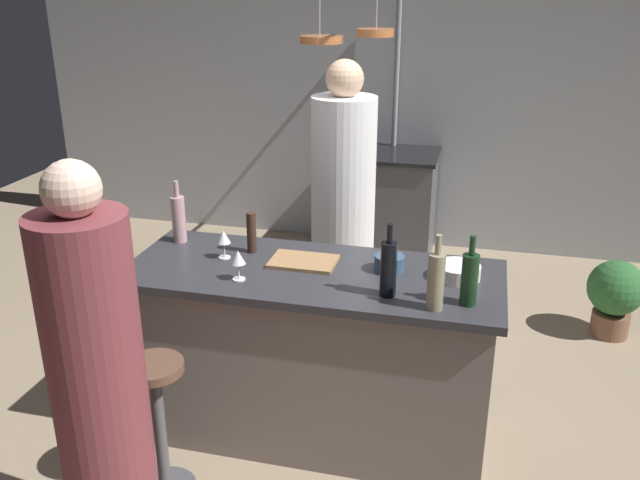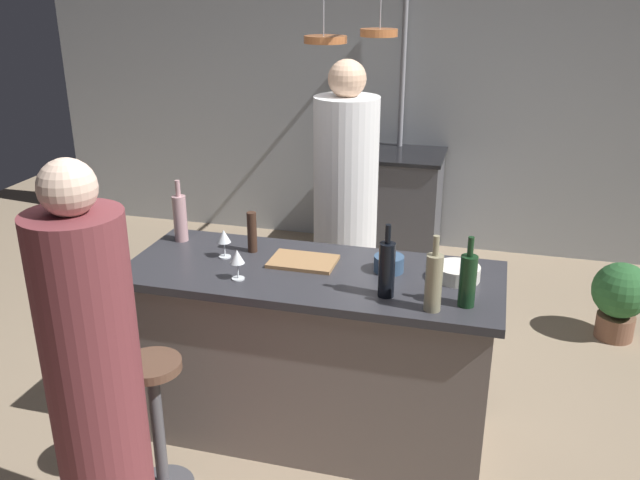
{
  "view_description": "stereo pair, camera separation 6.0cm",
  "coord_description": "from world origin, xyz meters",
  "px_view_note": "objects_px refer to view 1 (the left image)",
  "views": [
    {
      "loc": [
        0.75,
        -2.83,
        2.2
      ],
      "look_at": [
        0.0,
        0.15,
        1.0
      ],
      "focal_mm": 37.67,
      "sensor_mm": 36.0,
      "label": 1
    },
    {
      "loc": [
        0.8,
        -2.81,
        2.2
      ],
      "look_at": [
        0.0,
        0.15,
        1.0
      ],
      "focal_mm": 37.67,
      "sensor_mm": 36.0,
      "label": 2
    }
  ],
  "objects_px": {
    "chef": "(343,223)",
    "wine_glass_near_left_guest": "(238,259)",
    "guest_left": "(100,392)",
    "potted_plant": "(615,294)",
    "mixing_bowl_ceramic": "(458,272)",
    "wine_bottle_white": "(436,280)",
    "cutting_board": "(303,262)",
    "mixing_bowl_blue": "(389,263)",
    "pepper_mill": "(252,233)",
    "wine_bottle_red": "(470,278)",
    "stove_range": "(387,204)",
    "wine_glass_near_right_guest": "(224,238)",
    "wine_bottle_dark": "(388,268)",
    "wine_bottle_rose": "(179,218)",
    "bar_stool_left": "(159,423)"
  },
  "relations": [
    {
      "from": "chef",
      "to": "wine_glass_near_left_guest",
      "type": "relative_size",
      "value": 12.25
    },
    {
      "from": "guest_left",
      "to": "wine_glass_near_left_guest",
      "type": "height_order",
      "value": "guest_left"
    },
    {
      "from": "potted_plant",
      "to": "mixing_bowl_ceramic",
      "type": "distance_m",
      "value": 1.78
    },
    {
      "from": "wine_bottle_white",
      "to": "mixing_bowl_ceramic",
      "type": "height_order",
      "value": "wine_bottle_white"
    },
    {
      "from": "cutting_board",
      "to": "wine_glass_near_left_guest",
      "type": "distance_m",
      "value": 0.36
    },
    {
      "from": "wine_bottle_white",
      "to": "mixing_bowl_blue",
      "type": "distance_m",
      "value": 0.43
    },
    {
      "from": "chef",
      "to": "cutting_board",
      "type": "xyz_separation_m",
      "value": [
        -0.02,
        -0.8,
        0.08
      ]
    },
    {
      "from": "pepper_mill",
      "to": "wine_bottle_red",
      "type": "bearing_deg",
      "value": -16.99
    },
    {
      "from": "stove_range",
      "to": "wine_bottle_red",
      "type": "distance_m",
      "value": 2.79
    },
    {
      "from": "cutting_board",
      "to": "pepper_mill",
      "type": "bearing_deg",
      "value": 165.07
    },
    {
      "from": "pepper_mill",
      "to": "mixing_bowl_blue",
      "type": "height_order",
      "value": "pepper_mill"
    },
    {
      "from": "wine_glass_near_right_guest",
      "to": "mixing_bowl_ceramic",
      "type": "relative_size",
      "value": 0.7
    },
    {
      "from": "stove_range",
      "to": "mixing_bowl_ceramic",
      "type": "bearing_deg",
      "value": -74.08
    },
    {
      "from": "mixing_bowl_blue",
      "to": "wine_bottle_dark",
      "type": "bearing_deg",
      "value": -83.0
    },
    {
      "from": "guest_left",
      "to": "wine_bottle_red",
      "type": "height_order",
      "value": "guest_left"
    },
    {
      "from": "pepper_mill",
      "to": "wine_bottle_rose",
      "type": "relative_size",
      "value": 0.64
    },
    {
      "from": "guest_left",
      "to": "pepper_mill",
      "type": "relative_size",
      "value": 7.87
    },
    {
      "from": "potted_plant",
      "to": "pepper_mill",
      "type": "bearing_deg",
      "value": -147.44
    },
    {
      "from": "pepper_mill",
      "to": "chef",
      "type": "bearing_deg",
      "value": 66.38
    },
    {
      "from": "chef",
      "to": "cutting_board",
      "type": "bearing_deg",
      "value": -91.74
    },
    {
      "from": "chef",
      "to": "guest_left",
      "type": "relative_size",
      "value": 1.08
    },
    {
      "from": "pepper_mill",
      "to": "wine_bottle_rose",
      "type": "distance_m",
      "value": 0.42
    },
    {
      "from": "stove_range",
      "to": "mixing_bowl_ceramic",
      "type": "relative_size",
      "value": 4.29
    },
    {
      "from": "wine_bottle_dark",
      "to": "chef",
      "type": "bearing_deg",
      "value": 112.14
    },
    {
      "from": "wine_bottle_white",
      "to": "mixing_bowl_blue",
      "type": "height_order",
      "value": "wine_bottle_white"
    },
    {
      "from": "cutting_board",
      "to": "wine_bottle_dark",
      "type": "distance_m",
      "value": 0.53
    },
    {
      "from": "potted_plant",
      "to": "wine_glass_near_left_guest",
      "type": "distance_m",
      "value": 2.63
    },
    {
      "from": "potted_plant",
      "to": "wine_bottle_red",
      "type": "xyz_separation_m",
      "value": [
        -0.92,
        -1.61,
        0.72
      ]
    },
    {
      "from": "wine_bottle_red",
      "to": "wine_glass_near_right_guest",
      "type": "height_order",
      "value": "wine_bottle_red"
    },
    {
      "from": "stove_range",
      "to": "wine_glass_near_right_guest",
      "type": "xyz_separation_m",
      "value": [
        -0.46,
        -2.41,
        0.56
      ]
    },
    {
      "from": "bar_stool_left",
      "to": "potted_plant",
      "type": "bearing_deg",
      "value": 43.23
    },
    {
      "from": "potted_plant",
      "to": "pepper_mill",
      "type": "xyz_separation_m",
      "value": [
        -2.0,
        -1.28,
        0.71
      ]
    },
    {
      "from": "potted_plant",
      "to": "pepper_mill",
      "type": "height_order",
      "value": "pepper_mill"
    },
    {
      "from": "chef",
      "to": "wine_glass_near_right_guest",
      "type": "bearing_deg",
      "value": -116.94
    },
    {
      "from": "wine_bottle_dark",
      "to": "wine_glass_near_left_guest",
      "type": "relative_size",
      "value": 2.28
    },
    {
      "from": "guest_left",
      "to": "wine_bottle_white",
      "type": "distance_m",
      "value": 1.39
    },
    {
      "from": "wine_glass_near_left_guest",
      "to": "wine_glass_near_right_guest",
      "type": "relative_size",
      "value": 1.0
    },
    {
      "from": "bar_stool_left",
      "to": "mixing_bowl_blue",
      "type": "height_order",
      "value": "mixing_bowl_blue"
    },
    {
      "from": "potted_plant",
      "to": "wine_glass_near_right_guest",
      "type": "bearing_deg",
      "value": -146.66
    },
    {
      "from": "chef",
      "to": "wine_bottle_dark",
      "type": "height_order",
      "value": "chef"
    },
    {
      "from": "wine_bottle_dark",
      "to": "bar_stool_left",
      "type": "bearing_deg",
      "value": -154.39
    },
    {
      "from": "stove_range",
      "to": "chef",
      "type": "height_order",
      "value": "chef"
    },
    {
      "from": "pepper_mill",
      "to": "wine_glass_near_left_guest",
      "type": "height_order",
      "value": "pepper_mill"
    },
    {
      "from": "stove_range",
      "to": "potted_plant",
      "type": "relative_size",
      "value": 1.71
    },
    {
      "from": "guest_left",
      "to": "chef",
      "type": "bearing_deg",
      "value": 74.33
    },
    {
      "from": "wine_glass_near_right_guest",
      "to": "wine_bottle_white",
      "type": "bearing_deg",
      "value": -15.93
    },
    {
      "from": "potted_plant",
      "to": "cutting_board",
      "type": "xyz_separation_m",
      "value": [
        -1.71,
        -1.36,
        0.61
      ]
    },
    {
      "from": "chef",
      "to": "wine_bottle_rose",
      "type": "distance_m",
      "value": 1.02
    },
    {
      "from": "chef",
      "to": "mixing_bowl_ceramic",
      "type": "bearing_deg",
      "value": -47.97
    },
    {
      "from": "bar_stool_left",
      "to": "wine_bottle_dark",
      "type": "xyz_separation_m",
      "value": [
        0.92,
        0.44,
        0.66
      ]
    }
  ]
}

